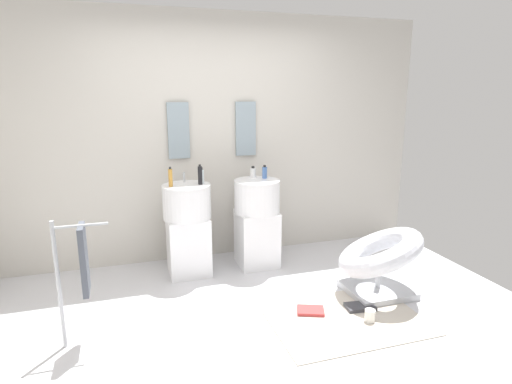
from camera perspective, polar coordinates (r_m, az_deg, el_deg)
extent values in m
cube|color=silver|center=(3.53, 0.41, -17.73)|extent=(4.80, 3.60, 0.04)
cube|color=beige|center=(4.65, -5.94, 7.09)|extent=(4.80, 0.10, 2.60)
cube|color=white|center=(4.37, -9.00, -7.08)|extent=(0.40, 0.40, 0.58)
cylinder|color=white|center=(4.23, -9.23, -1.26)|extent=(0.47, 0.47, 0.33)
cylinder|color=#B7BABF|center=(4.30, -9.60, 1.96)|extent=(0.02, 0.02, 0.10)
cube|color=white|center=(4.52, 0.12, -6.19)|extent=(0.40, 0.40, 0.58)
cylinder|color=white|center=(4.39, 0.12, -0.55)|extent=(0.47, 0.47, 0.33)
cylinder|color=#B7BABF|center=(4.46, -0.38, 2.55)|extent=(0.02, 0.02, 0.10)
cube|color=#8C9EA8|center=(4.51, -10.32, 8.07)|extent=(0.22, 0.03, 0.58)
cube|color=#8C9EA8|center=(4.66, -1.39, 8.44)|extent=(0.22, 0.03, 0.58)
cube|color=#B7BABF|center=(4.15, 15.87, -12.46)|extent=(0.56, 0.50, 0.06)
cylinder|color=#B7BABF|center=(4.08, 16.02, -10.31)|extent=(0.05, 0.05, 0.34)
torus|color=silver|center=(4.01, 16.21, -7.69)|extent=(1.08, 1.08, 0.49)
cylinder|color=#B7BABF|center=(3.35, -24.85, -11.31)|extent=(0.03, 0.03, 0.95)
cylinder|color=#B7BABF|center=(3.19, -22.39, -4.17)|extent=(0.36, 0.02, 0.02)
cube|color=#4C515B|center=(3.27, -21.99, -8.36)|extent=(0.04, 0.22, 0.50)
cube|color=beige|center=(3.68, 11.83, -16.24)|extent=(1.22, 0.89, 0.01)
cube|color=#B73838|center=(3.71, 7.30, -15.44)|extent=(0.26, 0.23, 0.03)
cube|color=#38383D|center=(3.84, 13.73, -14.65)|extent=(0.26, 0.18, 0.03)
cylinder|color=white|center=(3.66, 14.97, -15.64)|extent=(0.08, 0.08, 0.10)
cylinder|color=silver|center=(4.22, -7.29, 2.07)|extent=(0.05, 0.05, 0.14)
cylinder|color=black|center=(4.21, -7.32, 3.12)|extent=(0.03, 0.03, 0.02)
cylinder|color=#4C72B7|center=(4.43, 1.16, 2.60)|extent=(0.05, 0.05, 0.12)
cylinder|color=black|center=(4.42, 1.16, 3.48)|extent=(0.03, 0.03, 0.02)
cylinder|color=black|center=(4.17, -7.48, 2.20)|extent=(0.04, 0.04, 0.18)
cylinder|color=black|center=(4.15, -7.52, 3.53)|extent=(0.02, 0.02, 0.02)
cylinder|color=white|center=(4.47, -0.41, 2.57)|extent=(0.06, 0.06, 0.10)
cylinder|color=black|center=(4.46, -0.41, 3.33)|extent=(0.03, 0.03, 0.02)
cylinder|color=#C68C38|center=(4.13, -11.35, 1.87)|extent=(0.04, 0.04, 0.17)
cylinder|color=black|center=(4.11, -11.41, 3.16)|extent=(0.02, 0.02, 0.02)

